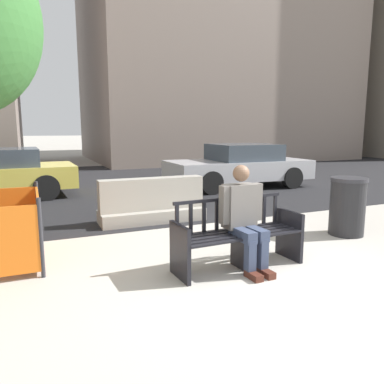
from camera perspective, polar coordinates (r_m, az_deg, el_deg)
ground_plane at (r=4.58m, az=11.08°, el=-13.19°), size 200.00×200.00×0.00m
street_asphalt at (r=12.52m, az=-11.95°, el=1.35°), size 120.00×12.00×0.01m
street_bench at (r=4.84m, az=6.97°, el=-6.82°), size 1.71×0.60×0.88m
seated_person at (r=4.74m, az=7.89°, el=-3.51°), size 0.58×0.74×1.31m
jersey_barrier_centre at (r=7.19m, az=-6.13°, el=-1.81°), size 2.00×0.69×0.84m
car_sedan_mid at (r=11.46m, az=7.25°, el=3.99°), size 4.30×2.02×1.30m
trash_bin at (r=6.75m, az=22.60°, el=-2.00°), size 0.59×0.59×0.97m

